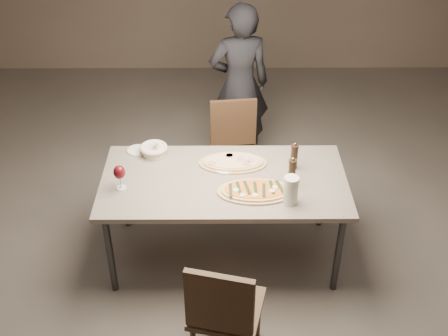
{
  "coord_description": "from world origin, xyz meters",
  "views": [
    {
      "loc": [
        -0.02,
        -3.3,
        3.18
      ],
      "look_at": [
        0.0,
        0.0,
        0.85
      ],
      "focal_mm": 45.0,
      "sensor_mm": 36.0,
      "label": 1
    }
  ],
  "objects_px": {
    "ham_pizza": "(233,162)",
    "chair_near": "(224,309)",
    "diner": "(239,85)",
    "pepper_mill_left": "(292,171)",
    "dining_table": "(224,185)",
    "chair_far": "(235,146)",
    "zucchini_pizza": "(255,191)",
    "carafe": "(291,190)",
    "bread_basket": "(154,149)"
  },
  "relations": [
    {
      "from": "ham_pizza",
      "to": "chair_near",
      "type": "xyz_separation_m",
      "value": [
        -0.08,
        -1.21,
        -0.26
      ]
    },
    {
      "from": "diner",
      "to": "pepper_mill_left",
      "type": "bearing_deg",
      "value": 92.78
    },
    {
      "from": "ham_pizza",
      "to": "diner",
      "type": "distance_m",
      "value": 1.24
    },
    {
      "from": "dining_table",
      "to": "chair_near",
      "type": "height_order",
      "value": "chair_near"
    },
    {
      "from": "pepper_mill_left",
      "to": "chair_far",
      "type": "bearing_deg",
      "value": 113.67
    },
    {
      "from": "ham_pizza",
      "to": "pepper_mill_left",
      "type": "xyz_separation_m",
      "value": [
        0.42,
        -0.25,
        0.09
      ]
    },
    {
      "from": "zucchini_pizza",
      "to": "carafe",
      "type": "distance_m",
      "value": 0.27
    },
    {
      "from": "carafe",
      "to": "chair_near",
      "type": "height_order",
      "value": "carafe"
    },
    {
      "from": "carafe",
      "to": "chair_far",
      "type": "height_order",
      "value": "carafe"
    },
    {
      "from": "ham_pizza",
      "to": "bread_basket",
      "type": "bearing_deg",
      "value": 170.29
    },
    {
      "from": "bread_basket",
      "to": "chair_near",
      "type": "xyz_separation_m",
      "value": [
        0.54,
        -1.34,
        -0.29
      ]
    },
    {
      "from": "ham_pizza",
      "to": "chair_far",
      "type": "bearing_deg",
      "value": 90.29
    },
    {
      "from": "pepper_mill_left",
      "to": "chair_far",
      "type": "distance_m",
      "value": 1.03
    },
    {
      "from": "ham_pizza",
      "to": "chair_near",
      "type": "height_order",
      "value": "chair_near"
    },
    {
      "from": "dining_table",
      "to": "carafe",
      "type": "distance_m",
      "value": 0.55
    },
    {
      "from": "zucchini_pizza",
      "to": "pepper_mill_left",
      "type": "height_order",
      "value": "pepper_mill_left"
    },
    {
      "from": "chair_near",
      "to": "ham_pizza",
      "type": "bearing_deg",
      "value": 100.03
    },
    {
      "from": "dining_table",
      "to": "bread_basket",
      "type": "height_order",
      "value": "bread_basket"
    },
    {
      "from": "ham_pizza",
      "to": "chair_far",
      "type": "height_order",
      "value": "chair_far"
    },
    {
      "from": "ham_pizza",
      "to": "chair_near",
      "type": "bearing_deg",
      "value": -90.69
    },
    {
      "from": "dining_table",
      "to": "chair_far",
      "type": "xyz_separation_m",
      "value": [
        0.1,
        0.83,
        -0.19
      ]
    },
    {
      "from": "ham_pizza",
      "to": "bread_basket",
      "type": "xyz_separation_m",
      "value": [
        -0.61,
        0.14,
        0.03
      ]
    },
    {
      "from": "zucchini_pizza",
      "to": "ham_pizza",
      "type": "bearing_deg",
      "value": 134.88
    },
    {
      "from": "zucchini_pizza",
      "to": "bread_basket",
      "type": "height_order",
      "value": "bread_basket"
    },
    {
      "from": "carafe",
      "to": "bread_basket",
      "type": "bearing_deg",
      "value": 148.69
    },
    {
      "from": "zucchini_pizza",
      "to": "chair_near",
      "type": "relative_size",
      "value": 0.6
    },
    {
      "from": "dining_table",
      "to": "ham_pizza",
      "type": "bearing_deg",
      "value": 70.56
    },
    {
      "from": "bread_basket",
      "to": "chair_far",
      "type": "xyz_separation_m",
      "value": [
        0.64,
        0.5,
        -0.29
      ]
    },
    {
      "from": "diner",
      "to": "ham_pizza",
      "type": "bearing_deg",
      "value": 76.36
    },
    {
      "from": "carafe",
      "to": "chair_far",
      "type": "xyz_separation_m",
      "value": [
        -0.36,
        1.1,
        -0.35
      ]
    },
    {
      "from": "carafe",
      "to": "dining_table",
      "type": "bearing_deg",
      "value": 148.87
    },
    {
      "from": "chair_near",
      "to": "diner",
      "type": "height_order",
      "value": "diner"
    },
    {
      "from": "chair_far",
      "to": "zucchini_pizza",
      "type": "bearing_deg",
      "value": 90.57
    },
    {
      "from": "dining_table",
      "to": "zucchini_pizza",
      "type": "xyz_separation_m",
      "value": [
        0.22,
        -0.16,
        0.07
      ]
    },
    {
      "from": "carafe",
      "to": "zucchini_pizza",
      "type": "bearing_deg",
      "value": 154.3
    },
    {
      "from": "pepper_mill_left",
      "to": "dining_table",
      "type": "bearing_deg",
      "value": 173.5
    },
    {
      "from": "diner",
      "to": "chair_near",
      "type": "bearing_deg",
      "value": 76.47
    },
    {
      "from": "pepper_mill_left",
      "to": "diner",
      "type": "relative_size",
      "value": 0.14
    },
    {
      "from": "dining_table",
      "to": "diner",
      "type": "xyz_separation_m",
      "value": [
        0.15,
        1.44,
        0.1
      ]
    },
    {
      "from": "zucchini_pizza",
      "to": "ham_pizza",
      "type": "relative_size",
      "value": 1.06
    },
    {
      "from": "pepper_mill_left",
      "to": "zucchini_pizza",
      "type": "bearing_deg",
      "value": -158.0
    },
    {
      "from": "chair_near",
      "to": "bread_basket",
      "type": "bearing_deg",
      "value": 125.39
    },
    {
      "from": "ham_pizza",
      "to": "carafe",
      "type": "xyz_separation_m",
      "value": [
        0.38,
        -0.47,
        0.09
      ]
    },
    {
      "from": "zucchini_pizza",
      "to": "diner",
      "type": "bearing_deg",
      "value": 114.3
    },
    {
      "from": "ham_pizza",
      "to": "chair_near",
      "type": "relative_size",
      "value": 0.57
    },
    {
      "from": "zucchini_pizza",
      "to": "carafe",
      "type": "relative_size",
      "value": 2.58
    },
    {
      "from": "dining_table",
      "to": "ham_pizza",
      "type": "relative_size",
      "value": 3.49
    },
    {
      "from": "ham_pizza",
      "to": "zucchini_pizza",
      "type": "bearing_deg",
      "value": -64.02
    },
    {
      "from": "zucchini_pizza",
      "to": "chair_near",
      "type": "bearing_deg",
      "value": -83.21
    },
    {
      "from": "ham_pizza",
      "to": "carafe",
      "type": "distance_m",
      "value": 0.61
    }
  ]
}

